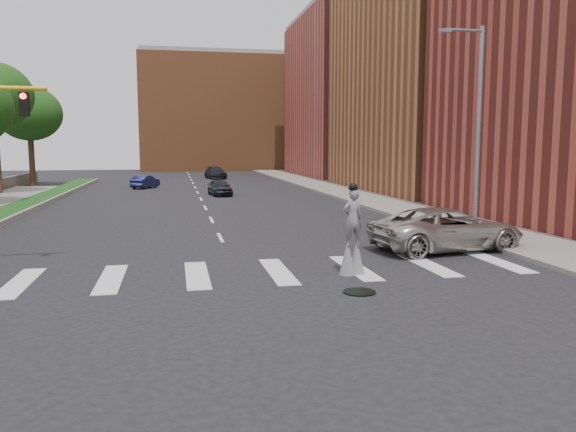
% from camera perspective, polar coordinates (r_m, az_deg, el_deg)
% --- Properties ---
extents(ground_plane, '(160.00, 160.00, 0.00)m').
position_cam_1_polar(ground_plane, '(16.91, -4.71, -6.57)').
color(ground_plane, black).
rests_on(ground_plane, ground).
extents(grass_median, '(2.00, 60.00, 0.25)m').
position_cam_1_polar(grass_median, '(37.77, -26.10, 0.56)').
color(grass_median, '#134112').
rests_on(grass_median, ground).
extents(median_curb, '(0.20, 60.00, 0.28)m').
position_cam_1_polar(median_curb, '(37.51, -24.55, 0.62)').
color(median_curb, gray).
rests_on(median_curb, ground).
extents(sidewalk_right, '(5.00, 90.00, 0.18)m').
position_cam_1_polar(sidewalk_right, '(43.93, 7.75, 2.02)').
color(sidewalk_right, slate).
rests_on(sidewalk_right, ground).
extents(manhole, '(0.90, 0.90, 0.04)m').
position_cam_1_polar(manhole, '(15.65, 7.25, -7.66)').
color(manhole, black).
rests_on(manhole, ground).
extents(building_mid, '(16.00, 22.00, 24.00)m').
position_cam_1_polar(building_mid, '(52.72, 16.29, 15.64)').
color(building_mid, '#995830').
rests_on(building_mid, ground).
extents(building_far, '(16.00, 22.00, 20.00)m').
position_cam_1_polar(building_far, '(74.51, 7.47, 11.76)').
color(building_far, '#B55043').
rests_on(building_far, ground).
extents(building_backdrop, '(26.00, 14.00, 18.00)m').
position_cam_1_polar(building_backdrop, '(94.78, -6.74, 10.18)').
color(building_backdrop, '#995830').
rests_on(building_backdrop, ground).
extents(streetlight, '(2.05, 0.20, 9.00)m').
position_cam_1_polar(streetlight, '(25.74, 18.61, 8.79)').
color(streetlight, slate).
rests_on(streetlight, ground).
extents(stilt_performer, '(0.83, 0.58, 2.86)m').
position_cam_1_polar(stilt_performer, '(17.57, 6.55, -2.29)').
color(stilt_performer, '#372216').
rests_on(stilt_performer, ground).
extents(suv_crossing, '(6.25, 3.51, 1.65)m').
position_cam_1_polar(suv_crossing, '(22.38, 15.85, -1.27)').
color(suv_crossing, '#ADAAA3').
rests_on(suv_crossing, ground).
extents(car_near, '(1.97, 3.96, 1.30)m').
position_cam_1_polar(car_near, '(45.43, -6.94, 2.91)').
color(car_near, black).
rests_on(car_near, ground).
extents(car_mid, '(2.68, 3.86, 1.21)m').
position_cam_1_polar(car_mid, '(54.32, -14.30, 3.39)').
color(car_mid, '#151B4C').
rests_on(car_mid, ground).
extents(car_far, '(2.66, 5.12, 1.42)m').
position_cam_1_polar(car_far, '(68.45, -7.39, 4.39)').
color(car_far, black).
rests_on(car_far, ground).
extents(tree_5, '(6.19, 6.19, 9.70)m').
position_cam_1_polar(tree_5, '(60.56, -24.81, 9.41)').
color(tree_5, '#372216').
rests_on(tree_5, ground).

